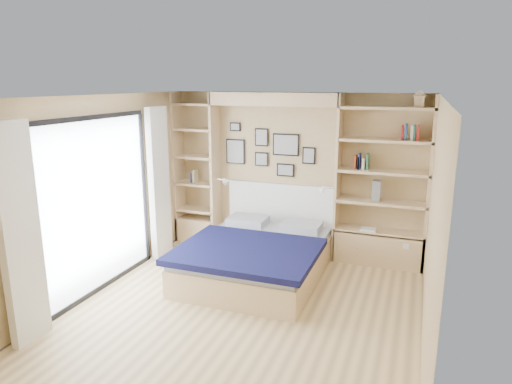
% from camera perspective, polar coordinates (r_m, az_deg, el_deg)
% --- Properties ---
extents(ground, '(4.50, 4.50, 0.00)m').
position_cam_1_polar(ground, '(5.59, -1.68, -14.74)').
color(ground, '#E2C084').
rests_on(ground, ground).
extents(room_shell, '(4.50, 4.50, 4.50)m').
position_cam_1_polar(room_shell, '(6.66, 0.02, -0.06)').
color(room_shell, tan).
rests_on(room_shell, ground).
extents(bed, '(1.82, 2.33, 1.07)m').
position_cam_1_polar(bed, '(6.42, 0.12, -8.05)').
color(bed, beige).
rests_on(bed, ground).
extents(photo_gallery, '(1.48, 0.02, 0.82)m').
position_cam_1_polar(photo_gallery, '(7.24, 1.44, 5.29)').
color(photo_gallery, black).
rests_on(photo_gallery, ground).
extents(reading_lamps, '(1.92, 0.12, 0.15)m').
position_cam_1_polar(reading_lamps, '(7.07, 2.00, 0.94)').
color(reading_lamps, silver).
rests_on(reading_lamps, ground).
extents(shelf_decor, '(3.58, 0.23, 2.03)m').
position_cam_1_polar(shelf_decor, '(6.72, 14.61, 5.09)').
color(shelf_decor, '#9D3317').
rests_on(shelf_decor, ground).
extents(deck, '(3.20, 4.00, 0.05)m').
position_cam_1_polar(deck, '(7.58, -28.18, -8.57)').
color(deck, brown).
rests_on(deck, ground).
extents(deck_chair, '(0.64, 0.82, 0.72)m').
position_cam_1_polar(deck_chair, '(7.65, -28.88, -5.70)').
color(deck_chair, tan).
rests_on(deck_chair, ground).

